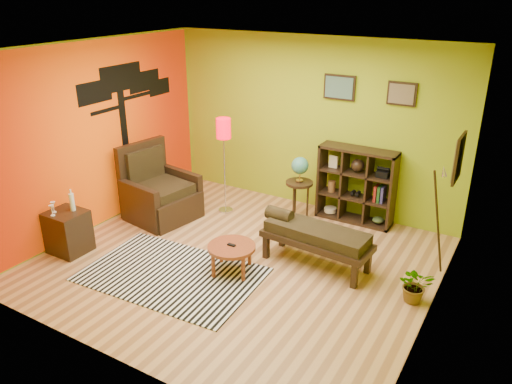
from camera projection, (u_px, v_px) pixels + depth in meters
The scene contains 11 objects.
ground at pixel (238, 261), 6.81m from camera, with size 5.00×5.00×0.00m, color tan.
room_shell at pixel (230, 133), 6.17m from camera, with size 5.04×4.54×2.82m.
zebra_rug at pixel (172, 274), 6.50m from camera, with size 2.25×1.46×0.01m, color white.
coffee_table at pixel (232, 249), 6.45m from camera, with size 0.62×0.62×0.40m.
armchair at pixel (159, 196), 8.01m from camera, with size 1.12×1.12×1.19m.
side_cabinet at pixel (68, 231), 6.96m from camera, with size 0.51×0.47×0.92m.
floor_lamp at pixel (224, 137), 7.83m from camera, with size 0.24×0.24×1.58m.
globe_table at pixel (300, 173), 7.75m from camera, with size 0.43×0.43×1.04m.
cube_shelf at pixel (357, 186), 7.76m from camera, with size 1.20×0.35×1.20m.
bench at pixel (314, 235), 6.58m from camera, with size 1.53×0.63×0.69m.
potted_plant at pixel (415, 288), 5.89m from camera, with size 0.40×0.45×0.35m, color #26661E.
Camera 1 is at (3.22, -4.97, 3.50)m, focal length 35.00 mm.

